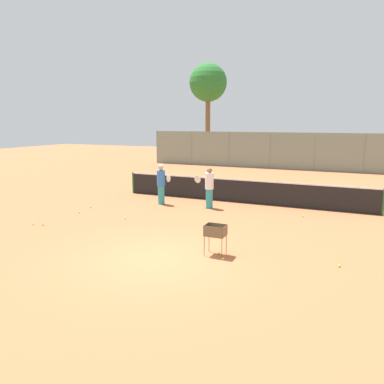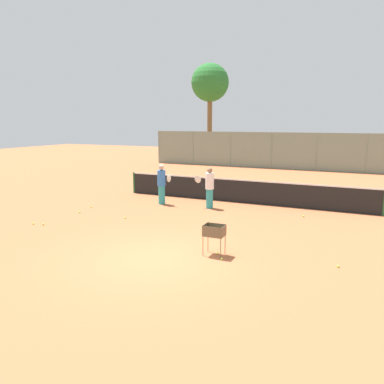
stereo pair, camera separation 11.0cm
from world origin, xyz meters
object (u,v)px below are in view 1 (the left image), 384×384
at_px(tennis_net, 241,191).
at_px(parked_car, 286,156).
at_px(ball_cart, 215,233).
at_px(player_red_cap, 161,184).
at_px(player_white_outfit, 209,187).

relative_size(tennis_net, parked_car, 2.76).
bearing_deg(tennis_net, ball_cart, -78.90).
bearing_deg(player_red_cap, tennis_net, 52.94).
distance_m(tennis_net, player_white_outfit, 1.86).
height_order(tennis_net, ball_cart, tennis_net).
distance_m(player_white_outfit, parked_car, 18.90).
bearing_deg(player_white_outfit, parked_car, -91.22).
xyz_separation_m(player_red_cap, ball_cart, (4.49, -5.09, -0.28)).
height_order(tennis_net, parked_car, parked_car).
xyz_separation_m(ball_cart, parked_car, (-2.51, 24.14, 0.03)).
height_order(player_white_outfit, ball_cart, player_white_outfit).
relative_size(player_red_cap, ball_cart, 2.05).
relative_size(ball_cart, parked_car, 0.20).
bearing_deg(tennis_net, player_red_cap, -151.43).
relative_size(tennis_net, ball_cart, 13.59).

